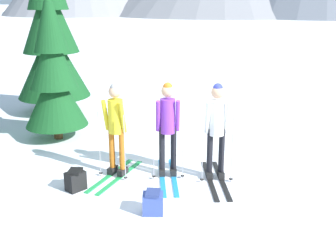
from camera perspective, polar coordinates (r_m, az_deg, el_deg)
name	(u,v)px	position (r m, az deg, el deg)	size (l,w,h in m)	color
ground_plane	(162,175)	(7.95, -0.84, -8.05)	(400.00, 400.00, 0.00)	white
skier_in_yellow	(116,125)	(7.68, -7.28, -1.11)	(0.82, 1.66, 1.80)	green
skier_in_purple	(168,124)	(7.61, -0.05, -0.86)	(0.61, 1.72, 1.81)	#1E84D1
skier_in_white	(217,127)	(7.51, 6.78, -1.34)	(0.61, 1.75, 1.83)	black
pine_tree_near	(50,34)	(12.34, -16.06, 11.10)	(2.07, 2.07, 5.01)	#51381E
pine_tree_mid	(53,72)	(9.92, -15.65, 6.07)	(1.46, 1.46, 3.54)	#51381E
backpack_on_snow_front	(153,203)	(6.58, -2.11, -11.76)	(0.34, 0.28, 0.38)	#384C99
backpack_on_snow_beside	(76,180)	(7.50, -12.75, -8.49)	(0.39, 0.40, 0.38)	black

